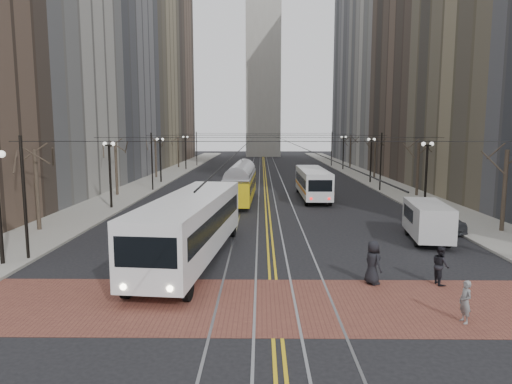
{
  "coord_description": "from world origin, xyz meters",
  "views": [
    {
      "loc": [
        -0.56,
        -21.33,
        6.86
      ],
      "look_at": [
        -0.88,
        7.15,
        3.0
      ],
      "focal_mm": 32.0,
      "sensor_mm": 36.0,
      "label": 1
    }
  ],
  "objects_px": {
    "sedan_parked": "(438,219)",
    "pedestrian_a": "(373,262)",
    "sedan_silver": "(312,173)",
    "transit_bus": "(192,229)",
    "clock_tower": "(263,17)",
    "pedestrian_b": "(465,302)",
    "cargo_van": "(427,222)",
    "streetcar": "(241,187)",
    "rear_bus": "(313,184)",
    "sedan_grey": "(316,185)",
    "pedestrian_c": "(441,265)"
  },
  "relations": [
    {
      "from": "clock_tower",
      "to": "transit_bus",
      "type": "height_order",
      "value": "clock_tower"
    },
    {
      "from": "sedan_grey",
      "to": "pedestrian_a",
      "type": "bearing_deg",
      "value": -83.48
    },
    {
      "from": "cargo_van",
      "to": "sedan_silver",
      "type": "xyz_separation_m",
      "value": [
        -2.94,
        37.85,
        -0.45
      ]
    },
    {
      "from": "pedestrian_a",
      "to": "pedestrian_b",
      "type": "xyz_separation_m",
      "value": [
        2.3,
        -4.15,
        -0.21
      ]
    },
    {
      "from": "clock_tower",
      "to": "streetcar",
      "type": "height_order",
      "value": "clock_tower"
    },
    {
      "from": "sedan_grey",
      "to": "pedestrian_b",
      "type": "relative_size",
      "value": 3.2
    },
    {
      "from": "transit_bus",
      "to": "rear_bus",
      "type": "height_order",
      "value": "transit_bus"
    },
    {
      "from": "rear_bus",
      "to": "sedan_silver",
      "type": "height_order",
      "value": "rear_bus"
    },
    {
      "from": "streetcar",
      "to": "cargo_van",
      "type": "height_order",
      "value": "streetcar"
    },
    {
      "from": "transit_bus",
      "to": "sedan_parked",
      "type": "xyz_separation_m",
      "value": [
        16.02,
        7.84,
        -0.97
      ]
    },
    {
      "from": "clock_tower",
      "to": "rear_bus",
      "type": "height_order",
      "value": "clock_tower"
    },
    {
      "from": "rear_bus",
      "to": "sedan_parked",
      "type": "relative_size",
      "value": 2.21
    },
    {
      "from": "sedan_parked",
      "to": "pedestrian_a",
      "type": "relative_size",
      "value": 2.62
    },
    {
      "from": "streetcar",
      "to": "sedan_silver",
      "type": "bearing_deg",
      "value": 68.8
    },
    {
      "from": "transit_bus",
      "to": "sedan_silver",
      "type": "height_order",
      "value": "transit_bus"
    },
    {
      "from": "cargo_van",
      "to": "sedan_parked",
      "type": "height_order",
      "value": "cargo_van"
    },
    {
      "from": "clock_tower",
      "to": "pedestrian_a",
      "type": "distance_m",
      "value": 109.33
    },
    {
      "from": "pedestrian_b",
      "to": "streetcar",
      "type": "bearing_deg",
      "value": -170.06
    },
    {
      "from": "transit_bus",
      "to": "cargo_van",
      "type": "relative_size",
      "value": 2.55
    },
    {
      "from": "pedestrian_c",
      "to": "clock_tower",
      "type": "bearing_deg",
      "value": -0.08
    },
    {
      "from": "clock_tower",
      "to": "cargo_van",
      "type": "relative_size",
      "value": 12.19
    },
    {
      "from": "rear_bus",
      "to": "pedestrian_c",
      "type": "xyz_separation_m",
      "value": [
        2.83,
        -25.92,
        -0.61
      ]
    },
    {
      "from": "cargo_van",
      "to": "sedan_silver",
      "type": "relative_size",
      "value": 1.19
    },
    {
      "from": "transit_bus",
      "to": "sedan_parked",
      "type": "relative_size",
      "value": 2.67
    },
    {
      "from": "sedan_silver",
      "to": "pedestrian_a",
      "type": "relative_size",
      "value": 2.3
    },
    {
      "from": "pedestrian_c",
      "to": "rear_bus",
      "type": "bearing_deg",
      "value": 2.01
    },
    {
      "from": "pedestrian_a",
      "to": "streetcar",
      "type": "bearing_deg",
      "value": -7.34
    },
    {
      "from": "transit_bus",
      "to": "pedestrian_b",
      "type": "distance_m",
      "value": 13.5
    },
    {
      "from": "clock_tower",
      "to": "sedan_silver",
      "type": "relative_size",
      "value": 14.51
    },
    {
      "from": "sedan_silver",
      "to": "sedan_parked",
      "type": "xyz_separation_m",
      "value": [
        4.97,
        -34.38,
        0.0
      ]
    },
    {
      "from": "sedan_grey",
      "to": "sedan_silver",
      "type": "distance_m",
      "value": 15.28
    },
    {
      "from": "streetcar",
      "to": "pedestrian_c",
      "type": "bearing_deg",
      "value": -65.55
    },
    {
      "from": "streetcar",
      "to": "rear_bus",
      "type": "relative_size",
      "value": 1.09
    },
    {
      "from": "transit_bus",
      "to": "rear_bus",
      "type": "bearing_deg",
      "value": 74.05
    },
    {
      "from": "sedan_grey",
      "to": "sedan_parked",
      "type": "xyz_separation_m",
      "value": [
        6.26,
        -19.16,
        -0.1
      ]
    },
    {
      "from": "clock_tower",
      "to": "sedan_silver",
      "type": "height_order",
      "value": "clock_tower"
    },
    {
      "from": "clock_tower",
      "to": "pedestrian_a",
      "type": "xyz_separation_m",
      "value": [
        4.45,
        -103.5,
        -34.96
      ]
    },
    {
      "from": "sedan_grey",
      "to": "clock_tower",
      "type": "bearing_deg",
      "value": 102.92
    },
    {
      "from": "transit_bus",
      "to": "rear_bus",
      "type": "xyz_separation_m",
      "value": [
        8.88,
        22.26,
        -0.23
      ]
    },
    {
      "from": "cargo_van",
      "to": "pedestrian_c",
      "type": "height_order",
      "value": "cargo_van"
    },
    {
      "from": "rear_bus",
      "to": "pedestrian_c",
      "type": "distance_m",
      "value": 26.08
    },
    {
      "from": "cargo_van",
      "to": "sedan_silver",
      "type": "height_order",
      "value": "cargo_van"
    },
    {
      "from": "transit_bus",
      "to": "pedestrian_b",
      "type": "height_order",
      "value": "transit_bus"
    },
    {
      "from": "clock_tower",
      "to": "pedestrian_c",
      "type": "bearing_deg",
      "value": -85.87
    },
    {
      "from": "cargo_van",
      "to": "pedestrian_a",
      "type": "distance_m",
      "value": 9.64
    },
    {
      "from": "rear_bus",
      "to": "clock_tower",
      "type": "bearing_deg",
      "value": 93.12
    },
    {
      "from": "sedan_silver",
      "to": "transit_bus",
      "type": "bearing_deg",
      "value": -102.71
    },
    {
      "from": "sedan_silver",
      "to": "pedestrian_b",
      "type": "relative_size",
      "value": 2.93
    },
    {
      "from": "pedestrian_a",
      "to": "pedestrian_b",
      "type": "relative_size",
      "value": 1.27
    },
    {
      "from": "rear_bus",
      "to": "pedestrian_c",
      "type": "bearing_deg",
      "value": -84.08
    }
  ]
}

